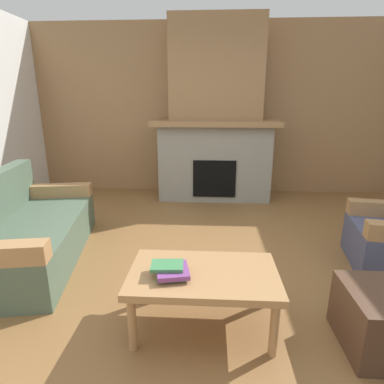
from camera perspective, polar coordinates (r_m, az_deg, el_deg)
ground at (r=2.86m, az=4.30°, el=-16.24°), size 9.00×9.00×0.00m
wall_back_wood_panel at (r=5.41m, az=4.17°, el=14.39°), size 6.00×0.12×2.70m
fireplace at (r=5.05m, az=4.17°, el=12.12°), size 1.90×0.82×2.70m
couch at (r=3.51m, az=-27.58°, el=-6.52°), size 1.14×1.92×0.85m
coffee_table at (r=2.22m, az=2.07°, el=-15.32°), size 1.00×0.60×0.43m
book_stack_near_edge at (r=2.15m, az=-3.84°, el=-13.79°), size 0.27×0.27×0.08m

